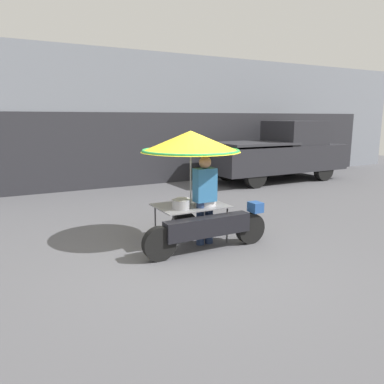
% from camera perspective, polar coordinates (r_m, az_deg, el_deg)
% --- Properties ---
extents(ground_plane, '(36.00, 36.00, 0.00)m').
position_cam_1_polar(ground_plane, '(6.10, 0.51, -10.14)').
color(ground_plane, '#56565B').
extents(shopfront_building, '(28.00, 2.06, 4.35)m').
position_cam_1_polar(shopfront_building, '(13.08, -16.46, 10.51)').
color(shopfront_building, gray).
rests_on(shopfront_building, ground).
extents(vendor_motorcycle_cart, '(2.32, 1.76, 2.01)m').
position_cam_1_polar(vendor_motorcycle_cart, '(6.55, 0.17, 5.10)').
color(vendor_motorcycle_cart, black).
rests_on(vendor_motorcycle_cart, ground).
extents(vendor_person, '(0.38, 0.22, 1.58)m').
position_cam_1_polar(vendor_person, '(6.56, 1.97, -0.57)').
color(vendor_person, navy).
rests_on(vendor_person, ground).
extents(pickup_truck, '(5.10, 1.92, 2.12)m').
position_cam_1_polar(pickup_truck, '(13.82, 13.17, 5.88)').
color(pickup_truck, black).
rests_on(pickup_truck, ground).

